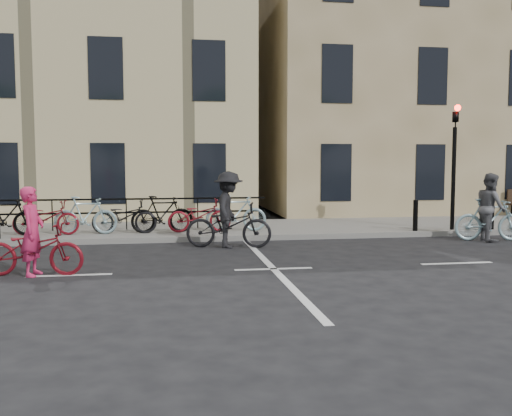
{
  "coord_description": "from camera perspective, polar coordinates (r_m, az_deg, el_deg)",
  "views": [
    {
      "loc": [
        -2.15,
        -11.24,
        2.25
      ],
      "look_at": [
        -0.08,
        1.76,
        1.1
      ],
      "focal_mm": 40.0,
      "sensor_mm": 36.0,
      "label": 1
    }
  ],
  "objects": [
    {
      "name": "ground",
      "position": [
        11.66,
        1.76,
        -6.13
      ],
      "size": [
        120.0,
        120.0,
        0.0
      ],
      "primitive_type": "plane",
      "color": "black",
      "rests_on": "ground"
    },
    {
      "name": "sidewalk",
      "position": [
        17.47,
        -15.07,
        -2.33
      ],
      "size": [
        46.0,
        4.0,
        0.15
      ],
      "primitive_type": "cube",
      "color": "slate",
      "rests_on": "ground"
    },
    {
      "name": "building_east",
      "position": [
        26.96,
        15.91,
        13.13
      ],
      "size": [
        14.0,
        10.0,
        12.0
      ],
      "primitive_type": "cube",
      "color": "#95835A",
      "rests_on": "sidewalk"
    },
    {
      "name": "traffic_light",
      "position": [
        17.68,
        19.23,
        5.38
      ],
      "size": [
        0.18,
        0.3,
        3.9
      ],
      "color": "black",
      "rests_on": "sidewalk"
    },
    {
      "name": "bollard_east",
      "position": [
        17.14,
        15.66,
        -0.71
      ],
      "size": [
        0.14,
        0.14,
        0.9
      ],
      "primitive_type": "cylinder",
      "color": "black",
      "rests_on": "sidewalk"
    },
    {
      "name": "bollard_west",
      "position": [
        18.27,
        22.51,
        -0.57
      ],
      "size": [
        0.14,
        0.14,
        0.9
      ],
      "primitive_type": "cylinder",
      "color": "black",
      "rests_on": "sidewalk"
    },
    {
      "name": "parked_bikes",
      "position": [
        16.44,
        -15.0,
        -0.77
      ],
      "size": [
        9.35,
        1.23,
        1.05
      ],
      "color": "black",
      "rests_on": "sidewalk"
    },
    {
      "name": "cyclist_pink",
      "position": [
        11.74,
        -21.41,
        -3.46
      ],
      "size": [
        2.0,
        0.91,
        1.71
      ],
      "rotation": [
        0.0,
        0.0,
        1.44
      ],
      "color": "maroon",
      "rests_on": "ground"
    },
    {
      "name": "cyclist_grey",
      "position": [
        16.77,
        22.39,
        -0.51
      ],
      "size": [
        1.99,
        1.01,
        1.86
      ],
      "rotation": [
        0.0,
        0.0,
        1.4
      ],
      "color": "#90B3BC",
      "rests_on": "ground"
    },
    {
      "name": "cyclist_dark",
      "position": [
        14.36,
        -2.76,
        -0.97
      ],
      "size": [
        2.28,
        1.37,
        1.93
      ],
      "rotation": [
        0.0,
        0.0,
        1.34
      ],
      "color": "black",
      "rests_on": "ground"
    }
  ]
}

